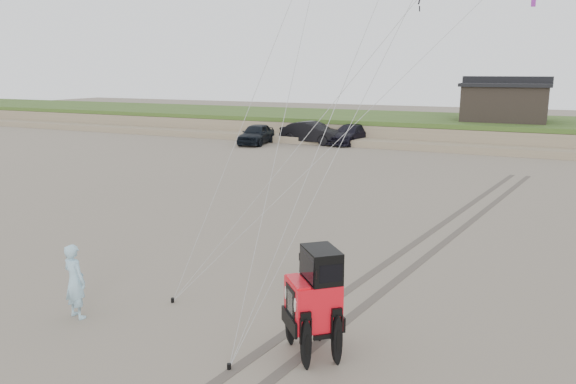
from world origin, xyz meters
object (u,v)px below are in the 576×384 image
at_px(truck_b, 312,133).
at_px(truck_a, 256,134).
at_px(cabin, 506,101).
at_px(truck_c, 351,134).
at_px(jeep, 313,313).
at_px(man, 75,281).

bearing_deg(truck_b, truck_a, 129.68).
distance_m(cabin, truck_b, 14.95).
relative_size(truck_a, truck_c, 0.88).
height_order(jeep, man, same).
relative_size(truck_c, man, 2.96).
bearing_deg(truck_a, truck_c, 17.46).
xyz_separation_m(truck_a, man, (10.86, -28.78, 0.10)).
distance_m(truck_c, jeep, 32.80).
relative_size(cabin, truck_b, 1.27).
bearing_deg(truck_c, man, -71.38).
height_order(cabin, truck_a, cabin).
height_order(cabin, truck_c, cabin).
bearing_deg(man, jeep, -161.30).
bearing_deg(man, cabin, -88.06).
bearing_deg(jeep, truck_b, 161.08).
bearing_deg(cabin, truck_c, -152.50).
relative_size(cabin, man, 3.68).
relative_size(cabin, jeep, 1.37).
bearing_deg(jeep, cabin, 137.45).
bearing_deg(cabin, truck_b, -153.79).
xyz_separation_m(cabin, jeep, (-0.56, -36.72, -2.37)).
xyz_separation_m(truck_b, truck_c, (2.75, 1.05, -0.08)).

